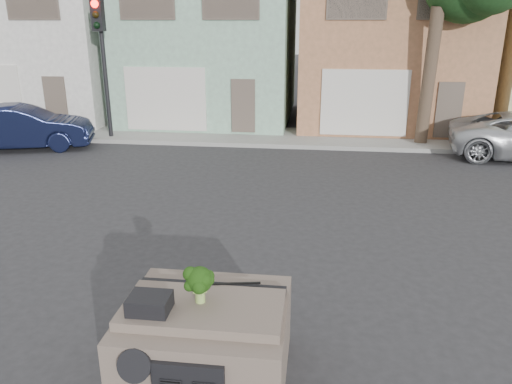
# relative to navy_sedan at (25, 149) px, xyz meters

# --- Properties ---
(ground_plane) EXTENTS (120.00, 120.00, 0.00)m
(ground_plane) POSITION_rel_navy_sedan_xyz_m (8.99, -7.84, 0.00)
(ground_plane) COLOR #303033
(ground_plane) RESTS_ON ground
(sidewalk) EXTENTS (40.00, 3.00, 0.15)m
(sidewalk) POSITION_rel_navy_sedan_xyz_m (8.99, 2.66, 0.07)
(sidewalk) COLOR gray
(sidewalk) RESTS_ON ground
(townhouse_white) EXTENTS (7.20, 8.20, 7.55)m
(townhouse_white) POSITION_rel_navy_sedan_xyz_m (-2.01, 6.66, 3.77)
(townhouse_white) COLOR silver
(townhouse_white) RESTS_ON ground
(townhouse_mint) EXTENTS (7.20, 8.20, 7.55)m
(townhouse_mint) POSITION_rel_navy_sedan_xyz_m (5.49, 6.66, 3.77)
(townhouse_mint) COLOR #8CB59B
(townhouse_mint) RESTS_ON ground
(townhouse_tan) EXTENTS (7.20, 8.20, 7.55)m
(townhouse_tan) POSITION_rel_navy_sedan_xyz_m (12.99, 6.66, 3.77)
(townhouse_tan) COLOR #A9714D
(townhouse_tan) RESTS_ON ground
(navy_sedan) EXTENTS (4.96, 2.96, 1.54)m
(navy_sedan) POSITION_rel_navy_sedan_xyz_m (0.00, 0.00, 0.00)
(navy_sedan) COLOR #111633
(navy_sedan) RESTS_ON ground
(traffic_signal) EXTENTS (0.40, 0.40, 5.10)m
(traffic_signal) POSITION_rel_navy_sedan_xyz_m (2.49, 1.66, 2.55)
(traffic_signal) COLOR black
(traffic_signal) RESTS_ON ground
(tree_near) EXTENTS (4.40, 4.00, 8.50)m
(tree_near) POSITION_rel_navy_sedan_xyz_m (13.99, 1.96, 4.25)
(tree_near) COLOR #1A3E19
(tree_near) RESTS_ON ground
(car_dashboard) EXTENTS (2.00, 1.80, 1.12)m
(car_dashboard) POSITION_rel_navy_sedan_xyz_m (8.99, -10.84, 0.56)
(car_dashboard) COLOR #6D5E52
(car_dashboard) RESTS_ON ground
(instrument_hump) EXTENTS (0.48, 0.38, 0.20)m
(instrument_hump) POSITION_rel_navy_sedan_xyz_m (8.41, -11.19, 1.22)
(instrument_hump) COLOR black
(instrument_hump) RESTS_ON car_dashboard
(wiper_arm) EXTENTS (0.69, 0.15, 0.02)m
(wiper_arm) POSITION_rel_navy_sedan_xyz_m (9.27, -10.46, 1.13)
(wiper_arm) COLOR black
(wiper_arm) RESTS_ON car_dashboard
(broccoli) EXTENTS (0.48, 0.48, 0.47)m
(broccoli) POSITION_rel_navy_sedan_xyz_m (8.94, -10.92, 1.35)
(broccoli) COLOR black
(broccoli) RESTS_ON car_dashboard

